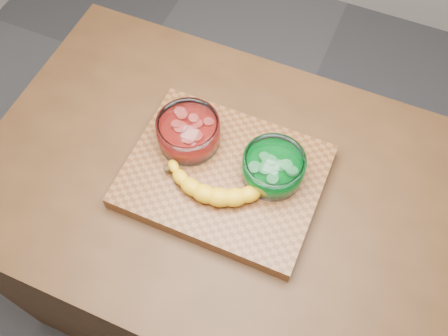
% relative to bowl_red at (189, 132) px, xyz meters
% --- Properties ---
extents(ground, '(3.50, 3.50, 0.00)m').
position_rel_bowl_red_xyz_m(ground, '(0.11, -0.05, -0.97)').
color(ground, '#505054').
rests_on(ground, ground).
extents(counter, '(1.20, 0.80, 0.90)m').
position_rel_bowl_red_xyz_m(counter, '(0.11, -0.05, -0.52)').
color(counter, '#4A2C16').
rests_on(counter, ground).
extents(cutting_board, '(0.45, 0.35, 0.04)m').
position_rel_bowl_red_xyz_m(cutting_board, '(0.11, -0.05, -0.05)').
color(cutting_board, brown).
rests_on(cutting_board, counter).
extents(bowl_red, '(0.15, 0.15, 0.07)m').
position_rel_bowl_red_xyz_m(bowl_red, '(0.00, 0.00, 0.00)').
color(bowl_red, white).
rests_on(bowl_red, cutting_board).
extents(bowl_green, '(0.14, 0.14, 0.07)m').
position_rel_bowl_red_xyz_m(bowl_green, '(0.22, -0.01, -0.00)').
color(bowl_green, white).
rests_on(bowl_green, cutting_board).
extents(banana, '(0.29, 0.16, 0.04)m').
position_rel_bowl_red_xyz_m(banana, '(0.12, -0.08, -0.01)').
color(banana, yellow).
rests_on(banana, cutting_board).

